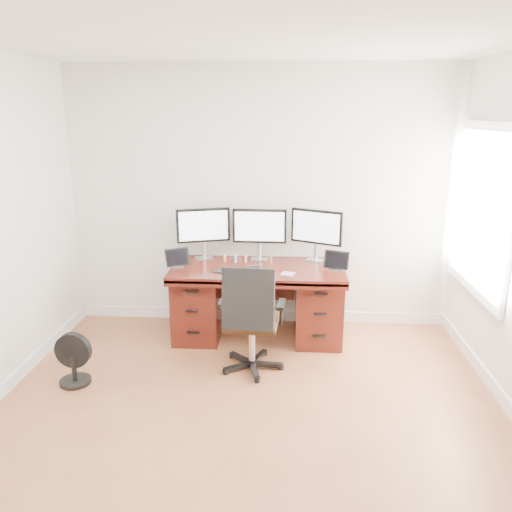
# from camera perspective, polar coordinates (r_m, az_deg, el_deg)

# --- Properties ---
(ground) EXTENTS (4.50, 4.50, 0.00)m
(ground) POSITION_cam_1_polar(r_m,az_deg,el_deg) (3.65, -1.61, -21.27)
(ground) COLOR #915837
(ground) RESTS_ON ground
(back_wall) EXTENTS (4.00, 0.10, 2.70)m
(back_wall) POSITION_cam_1_polar(r_m,az_deg,el_deg) (5.22, 0.53, 6.49)
(back_wall) COLOR silver
(back_wall) RESTS_ON ground
(desk) EXTENTS (1.70, 0.80, 0.75)m
(desk) POSITION_cam_1_polar(r_m,az_deg,el_deg) (5.07, 0.24, -4.94)
(desk) COLOR #43130D
(desk) RESTS_ON ground
(office_chair) EXTENTS (0.58, 0.57, 1.00)m
(office_chair) POSITION_cam_1_polar(r_m,az_deg,el_deg) (4.43, -0.56, -9.18)
(office_chair) COLOR black
(office_chair) RESTS_ON ground
(floor_fan) EXTENTS (0.31, 0.26, 0.45)m
(floor_fan) POSITION_cam_1_polar(r_m,az_deg,el_deg) (4.55, -20.17, -11.08)
(floor_fan) COLOR black
(floor_fan) RESTS_ON ground
(monitor_left) EXTENTS (0.53, 0.20, 0.53)m
(monitor_left) POSITION_cam_1_polar(r_m,az_deg,el_deg) (5.16, -6.04, 3.30)
(monitor_left) COLOR silver
(monitor_left) RESTS_ON desk
(monitor_center) EXTENTS (0.55, 0.14, 0.53)m
(monitor_center) POSITION_cam_1_polar(r_m,az_deg,el_deg) (5.10, 0.41, 3.22)
(monitor_center) COLOR silver
(monitor_center) RESTS_ON desk
(monitor_right) EXTENTS (0.51, 0.27, 0.53)m
(monitor_right) POSITION_cam_1_polar(r_m,az_deg,el_deg) (5.10, 6.93, 3.11)
(monitor_right) COLOR silver
(monitor_right) RESTS_ON desk
(tablet_left) EXTENTS (0.24, 0.18, 0.19)m
(tablet_left) POSITION_cam_1_polar(r_m,az_deg,el_deg) (4.96, -8.98, -0.32)
(tablet_left) COLOR silver
(tablet_left) RESTS_ON desk
(tablet_right) EXTENTS (0.25, 0.14, 0.19)m
(tablet_right) POSITION_cam_1_polar(r_m,az_deg,el_deg) (4.87, 9.18, -0.65)
(tablet_right) COLOR silver
(tablet_right) RESTS_ON desk
(keyboard) EXTENTS (0.30, 0.13, 0.01)m
(keyboard) POSITION_cam_1_polar(r_m,az_deg,el_deg) (4.74, -0.35, -1.86)
(keyboard) COLOR white
(keyboard) RESTS_ON desk
(trackpad) EXTENTS (0.14, 0.14, 0.01)m
(trackpad) POSITION_cam_1_polar(r_m,az_deg,el_deg) (4.71, 3.66, -2.05)
(trackpad) COLOR #B8BABF
(trackpad) RESTS_ON desk
(drawing_tablet) EXTENTS (0.23, 0.19, 0.01)m
(drawing_tablet) POSITION_cam_1_polar(r_m,az_deg,el_deg) (4.78, -3.66, -1.77)
(drawing_tablet) COLOR black
(drawing_tablet) RESTS_ON desk
(phone) EXTENTS (0.14, 0.10, 0.01)m
(phone) POSITION_cam_1_polar(r_m,az_deg,el_deg) (4.93, -0.36, -1.19)
(phone) COLOR black
(phone) RESTS_ON desk
(figurine_orange) EXTENTS (0.03, 0.03, 0.08)m
(figurine_orange) POSITION_cam_1_polar(r_m,az_deg,el_deg) (5.09, -3.58, -0.21)
(figurine_orange) COLOR #F68D49
(figurine_orange) RESTS_ON desk
(figurine_blue) EXTENTS (0.03, 0.03, 0.08)m
(figurine_blue) POSITION_cam_1_polar(r_m,az_deg,el_deg) (5.07, -2.35, -0.24)
(figurine_blue) COLOR #66AEEF
(figurine_blue) RESTS_ON desk
(figurine_pink) EXTENTS (0.03, 0.03, 0.08)m
(figurine_pink) POSITION_cam_1_polar(r_m,az_deg,el_deg) (5.06, -1.19, -0.26)
(figurine_pink) COLOR pink
(figurine_pink) RESTS_ON desk
(figurine_brown) EXTENTS (0.03, 0.03, 0.08)m
(figurine_brown) POSITION_cam_1_polar(r_m,az_deg,el_deg) (5.05, 1.72, -0.31)
(figurine_brown) COLOR #8C634B
(figurine_brown) RESTS_ON desk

